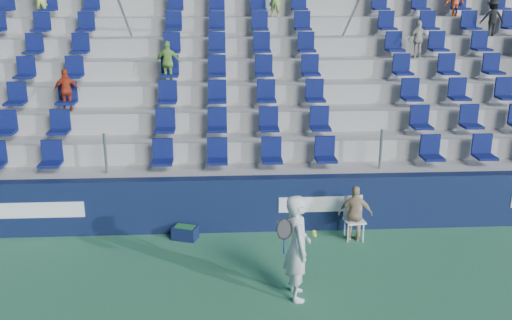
# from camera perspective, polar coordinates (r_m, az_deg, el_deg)

# --- Properties ---
(ground) EXTENTS (70.00, 70.00, 0.00)m
(ground) POSITION_cam_1_polar(r_m,az_deg,el_deg) (9.77, -0.27, -14.58)
(ground) COLOR #30714C
(ground) RESTS_ON ground
(sponsor_wall) EXTENTS (24.00, 0.32, 1.20)m
(sponsor_wall) POSITION_cam_1_polar(r_m,az_deg,el_deg) (12.32, -1.01, -4.42)
(sponsor_wall) COLOR #101A3C
(sponsor_wall) RESTS_ON ground
(grandstand) EXTENTS (24.00, 8.17, 6.63)m
(grandstand) POSITION_cam_1_polar(r_m,az_deg,el_deg) (16.81, -1.73, 6.95)
(grandstand) COLOR #9E9E99
(grandstand) RESTS_ON ground
(tennis_player) EXTENTS (0.69, 0.70, 1.86)m
(tennis_player) POSITION_cam_1_polar(r_m,az_deg,el_deg) (9.67, 4.16, -8.71)
(tennis_player) COLOR silver
(tennis_player) RESTS_ON ground
(line_judge_chair) EXTENTS (0.44, 0.45, 0.90)m
(line_judge_chair) POSITION_cam_1_polar(r_m,az_deg,el_deg) (12.17, 9.74, -5.39)
(line_judge_chair) COLOR white
(line_judge_chair) RESTS_ON ground
(line_judge) EXTENTS (0.74, 0.41, 1.19)m
(line_judge) POSITION_cam_1_polar(r_m,az_deg,el_deg) (12.01, 9.91, -5.30)
(line_judge) COLOR tan
(line_judge) RESTS_ON ground
(ball_bin) EXTENTS (0.58, 0.47, 0.28)m
(ball_bin) POSITION_cam_1_polar(r_m,az_deg,el_deg) (12.15, -7.10, -7.16)
(ball_bin) COLOR #10183B
(ball_bin) RESTS_ON ground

